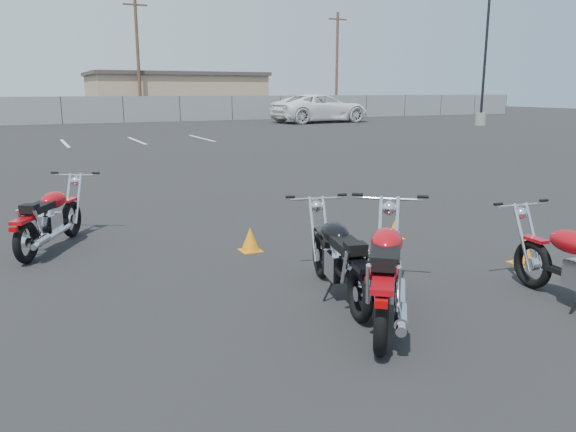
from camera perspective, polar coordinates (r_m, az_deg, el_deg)
name	(u,v)px	position (r m, az deg, el deg)	size (l,w,h in m)	color
ground	(295,282)	(6.62, 0.69, -6.69)	(120.00, 120.00, 0.00)	black
motorcycle_front_red	(50,219)	(8.52, -23.03, -0.24)	(1.30, 1.88, 0.97)	black
motorcycle_second_black	(340,258)	(6.04, 5.31, -4.29)	(0.87, 1.96, 0.96)	black
motorcycle_third_red	(386,273)	(5.48, 9.93, -5.70)	(1.65, 1.97, 1.07)	black
training_cone_near	(395,229)	(8.63, 10.78, -1.33)	(0.24, 0.24, 0.29)	orange
training_cone_far	(524,251)	(7.85, 22.85, -3.30)	(0.29, 0.29, 0.34)	orange
training_cone_extra	(250,239)	(7.83, -3.86, -2.37)	(0.28, 0.28, 0.34)	orange
light_pole_east	(484,78)	(38.31, 19.25, 13.09)	(0.80, 0.70, 11.08)	gray
chainlink_fence	(61,110)	(40.71, -22.03, 9.92)	(80.06, 0.06, 1.80)	slate
tan_building_east	(175,94)	(51.22, -11.41, 12.03)	(14.40, 9.40, 3.70)	tan
utility_pole_c	(138,57)	(45.52, -15.00, 15.37)	(1.80, 0.24, 9.00)	#473021
utility_pole_d	(337,62)	(52.93, 4.99, 15.30)	(1.80, 0.24, 9.00)	#473021
parking_line_stripes	(26,145)	(25.69, -25.07, 6.58)	(15.12, 4.00, 0.01)	silver
white_van	(320,100)	(39.89, 3.32, 11.68)	(8.06, 3.22, 3.06)	white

